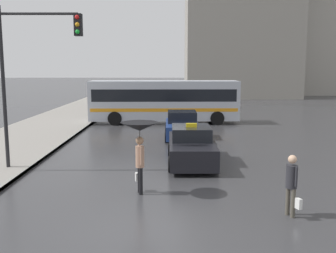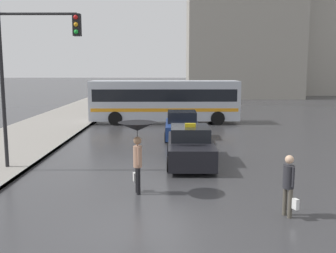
# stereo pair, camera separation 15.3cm
# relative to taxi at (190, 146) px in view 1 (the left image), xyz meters

# --- Properties ---
(ground_plane) EXTENTS (300.00, 300.00, 0.00)m
(ground_plane) POSITION_rel_taxi_xyz_m (-1.32, -7.16, -0.70)
(ground_plane) COLOR #38383A
(taxi) EXTENTS (1.91, 4.49, 1.68)m
(taxi) POSITION_rel_taxi_xyz_m (0.00, 0.00, 0.00)
(taxi) COLOR black
(taxi) RESTS_ON ground_plane
(sedan_red) EXTENTS (1.91, 4.05, 1.52)m
(sedan_red) POSITION_rel_taxi_xyz_m (-0.18, 5.84, -0.01)
(sedan_red) COLOR navy
(sedan_red) RESTS_ON ground_plane
(city_bus) EXTENTS (10.56, 2.84, 3.02)m
(city_bus) POSITION_rel_taxi_xyz_m (-1.25, 12.13, 0.98)
(city_bus) COLOR #B2B7C1
(city_bus) RESTS_ON ground_plane
(pedestrian_with_umbrella) EXTENTS (1.19, 1.19, 2.28)m
(pedestrian_with_umbrella) POSITION_rel_taxi_xyz_m (-1.84, -4.01, 1.21)
(pedestrian_with_umbrella) COLOR black
(pedestrian_with_umbrella) RESTS_ON ground_plane
(pedestrian_man) EXTENTS (0.41, 0.55, 1.67)m
(pedestrian_man) POSITION_rel_taxi_xyz_m (2.31, -5.96, 0.25)
(pedestrian_man) COLOR #4C473D
(pedestrian_man) RESTS_ON ground_plane
(traffic_light) EXTENTS (3.10, 0.38, 6.20)m
(traffic_light) POSITION_rel_taxi_xyz_m (-6.01, -1.20, 3.55)
(traffic_light) COLOR black
(traffic_light) RESTS_ON ground_plane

